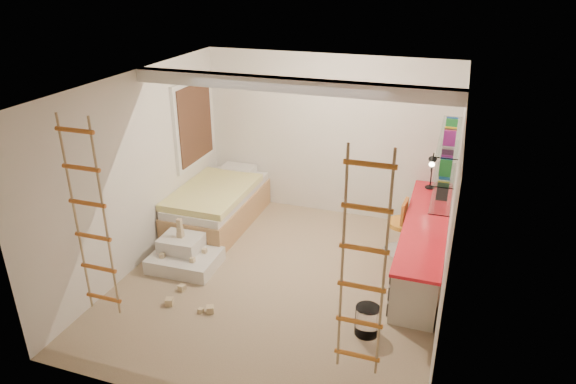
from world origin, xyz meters
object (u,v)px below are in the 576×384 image
(swivel_chair, at_px, (402,235))
(play_platform, at_px, (184,255))
(desk, at_px, (423,244))
(bed, at_px, (218,205))

(swivel_chair, relative_size, play_platform, 0.91)
(desk, bearing_deg, play_platform, -163.24)
(desk, height_order, play_platform, desk)
(swivel_chair, bearing_deg, play_platform, -155.32)
(desk, bearing_deg, bed, 173.51)
(desk, xyz_separation_m, bed, (-3.20, 0.36, -0.07))
(bed, bearing_deg, desk, -6.49)
(play_platform, bearing_deg, bed, 94.41)
(desk, bearing_deg, swivel_chair, 132.61)
(desk, distance_m, swivel_chair, 0.48)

